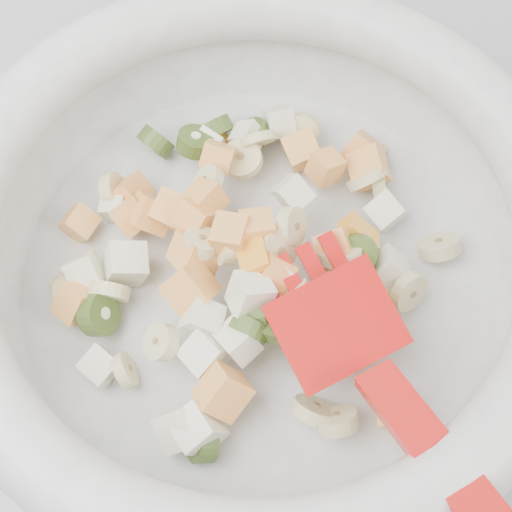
% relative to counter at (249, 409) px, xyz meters
% --- Properties ---
extents(counter, '(2.00, 0.60, 0.90)m').
position_rel_counter_xyz_m(counter, '(0.00, 0.00, 0.00)').
color(counter, '#A2A3A8').
rests_on(counter, ground).
extents(mixing_bowl, '(0.44, 0.41, 0.14)m').
position_rel_counter_xyz_m(mixing_bowl, '(0.02, -0.04, 0.51)').
color(mixing_bowl, white).
rests_on(mixing_bowl, counter).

